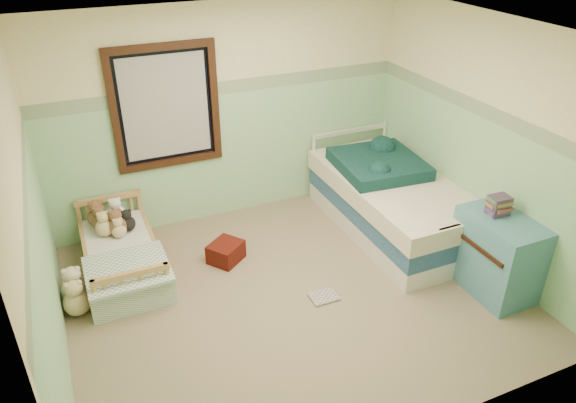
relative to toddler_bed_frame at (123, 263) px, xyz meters
name	(u,v)px	position (x,y,z in m)	size (l,w,h in m)	color
floor	(292,294)	(1.45, -1.05, -0.10)	(4.20, 3.60, 0.02)	#7F745A
ceiling	(294,33)	(1.45, -1.05, 2.42)	(4.20, 3.60, 0.02)	white
wall_back	(228,115)	(1.45, 0.75, 1.16)	(4.20, 0.04, 2.50)	beige
wall_front	(414,304)	(1.45, -2.85, 1.16)	(4.20, 0.04, 2.50)	beige
wall_left	(33,233)	(-0.65, -1.05, 1.16)	(0.04, 3.60, 2.50)	beige
wall_right	(482,142)	(3.55, -1.05, 1.16)	(0.04, 3.60, 2.50)	beige
wainscot_mint	(231,155)	(1.45, 0.74, 0.66)	(4.20, 0.01, 1.50)	#8ABA8B
border_strip	(227,87)	(1.45, 0.74, 1.48)	(4.20, 0.01, 0.15)	#3C663C
window_frame	(166,107)	(0.75, 0.71, 1.36)	(1.16, 0.06, 1.36)	black
window_blinds	(166,107)	(0.75, 0.72, 1.36)	(0.92, 0.01, 1.12)	beige
toddler_bed_frame	(123,263)	(0.00, 0.00, 0.00)	(0.71, 1.43, 0.18)	#A9793A
toddler_mattress	(121,251)	(0.00, 0.00, 0.15)	(0.65, 1.37, 0.12)	silver
patchwork_quilt	(127,269)	(0.00, -0.44, 0.23)	(0.77, 0.71, 0.03)	#6497BF
plush_bed_brown	(97,218)	(-0.15, 0.50, 0.32)	(0.21, 0.21, 0.21)	brown
plush_bed_white	(116,214)	(0.05, 0.50, 0.31)	(0.20, 0.20, 0.20)	white
plush_bed_tan	(105,227)	(-0.10, 0.28, 0.31)	(0.19, 0.19, 0.19)	#E2C08A
plush_bed_dark	(128,224)	(0.13, 0.28, 0.30)	(0.17, 0.17, 0.17)	black
plush_floor_cream	(75,290)	(-0.50, -0.31, 0.04)	(0.26, 0.26, 0.26)	beige
plush_floor_tan	(77,303)	(-0.50, -0.51, 0.03)	(0.25, 0.25, 0.25)	#E2C08A
twin_bed_frame	(392,221)	(3.00, -0.43, 0.02)	(1.08, 2.16, 0.22)	white
twin_boxspring	(393,205)	(3.00, -0.43, 0.24)	(1.08, 2.16, 0.22)	navy
twin_mattress	(395,188)	(3.00, -0.43, 0.46)	(1.12, 2.21, 0.22)	#EFE7CE
teal_blanket	(378,164)	(2.95, -0.13, 0.64)	(0.92, 0.97, 0.14)	black
dresser	(497,255)	(3.29, -1.77, 0.31)	(0.50, 0.80, 0.80)	teal
book_stack	(499,205)	(3.29, -1.66, 0.80)	(0.19, 0.15, 0.19)	#4A2B2F
red_pillow	(226,252)	(1.03, -0.25, 0.01)	(0.34, 0.29, 0.21)	maroon
floor_book	(324,297)	(1.71, -1.24, -0.08)	(0.27, 0.21, 0.02)	gold
extra_plush_0	(119,231)	(0.03, 0.19, 0.29)	(0.15, 0.15, 0.15)	#E2C08A
extra_plush_1	(117,226)	(0.02, 0.25, 0.31)	(0.20, 0.20, 0.20)	brown
extra_plush_2	(101,222)	(-0.13, 0.42, 0.30)	(0.19, 0.19, 0.19)	brown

